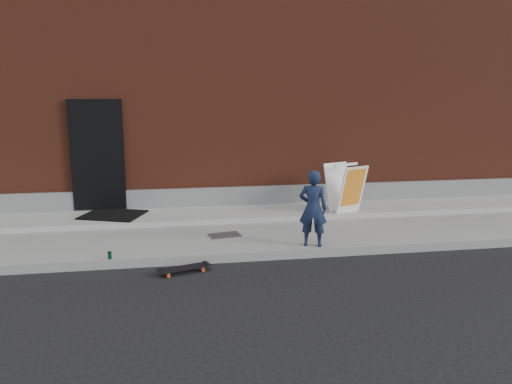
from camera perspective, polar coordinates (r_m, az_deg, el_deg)
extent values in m
plane|color=black|center=(8.05, -1.27, -7.99)|extent=(80.00, 80.00, 0.00)
cube|color=gray|center=(9.45, -2.57, -4.55)|extent=(20.00, 3.00, 0.15)
cube|color=gray|center=(10.28, -3.18, -2.51)|extent=(20.00, 1.20, 0.10)
cube|color=maroon|center=(14.56, -5.31, 10.73)|extent=(20.00, 8.00, 5.00)
cube|color=slate|center=(10.77, -3.53, -0.49)|extent=(20.00, 0.10, 0.40)
cube|color=black|center=(10.66, -17.65, 4.04)|extent=(1.05, 0.12, 2.25)
imported|color=#172240|center=(8.25, 6.53, -1.87)|extent=(0.54, 0.44, 1.28)
cylinder|color=red|center=(7.82, -6.51, -8.46)|extent=(0.06, 0.05, 0.05)
cylinder|color=red|center=(7.67, -6.06, -8.86)|extent=(0.06, 0.05, 0.05)
cylinder|color=red|center=(7.66, -10.34, -9.00)|extent=(0.06, 0.05, 0.05)
cylinder|color=red|center=(7.51, -9.96, -9.42)|extent=(0.06, 0.05, 0.05)
cube|color=silver|center=(7.73, -6.30, -8.41)|extent=(0.10, 0.18, 0.02)
cube|color=silver|center=(7.57, -10.16, -8.96)|extent=(0.10, 0.18, 0.02)
cube|color=black|center=(7.64, -8.21, -8.56)|extent=(0.80, 0.42, 0.02)
cube|color=white|center=(10.19, 10.94, 0.26)|extent=(0.65, 0.47, 0.97)
cube|color=white|center=(10.51, 9.35, 0.65)|extent=(0.65, 0.47, 0.97)
cube|color=yellow|center=(10.19, 11.03, -0.04)|extent=(0.53, 0.37, 0.77)
cube|color=white|center=(10.27, 10.23, 3.11)|extent=(0.57, 0.27, 0.05)
cylinder|color=#17753F|center=(8.03, -16.37, -6.97)|extent=(0.07, 0.07, 0.11)
cube|color=black|center=(10.32, -16.02, -2.52)|extent=(1.36, 1.24, 0.03)
cube|color=#5B5A5F|center=(8.94, -3.58, -4.95)|extent=(0.60, 0.45, 0.02)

